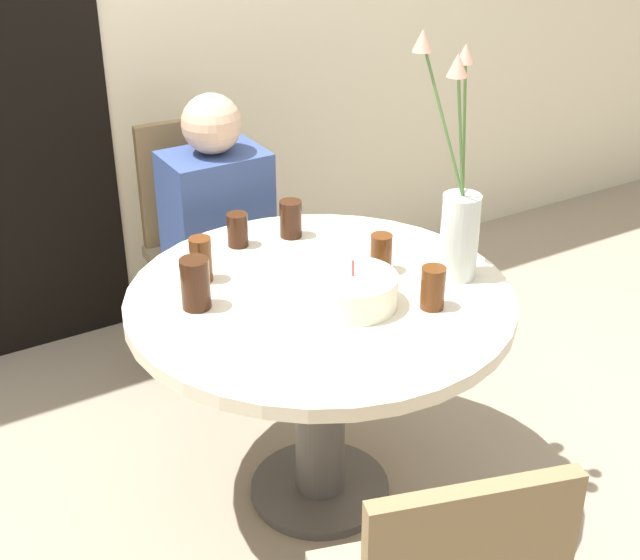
{
  "coord_description": "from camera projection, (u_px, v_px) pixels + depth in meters",
  "views": [
    {
      "loc": [
        -1.09,
        -1.82,
        1.87
      ],
      "look_at": [
        0.0,
        0.0,
        0.74
      ],
      "focal_mm": 50.0,
      "sensor_mm": 36.0,
      "label": 1
    }
  ],
  "objects": [
    {
      "name": "drink_glass_2",
      "position": [
        238.0,
        230.0,
        2.66
      ],
      "size": [
        0.06,
        0.06,
        0.1
      ],
      "color": "#33190C",
      "rests_on": "dining_table"
    },
    {
      "name": "drink_glass_5",
      "position": [
        433.0,
        288.0,
        2.32
      ],
      "size": [
        0.06,
        0.06,
        0.12
      ],
      "color": "#51280F",
      "rests_on": "dining_table"
    },
    {
      "name": "birthday_cake",
      "position": [
        352.0,
        290.0,
        2.34
      ],
      "size": [
        0.24,
        0.24,
        0.13
      ],
      "color": "white",
      "rests_on": "dining_table"
    },
    {
      "name": "side_plate",
      "position": [
        317.0,
        256.0,
        2.6
      ],
      "size": [
        0.22,
        0.22,
        0.01
      ],
      "color": "white",
      "rests_on": "dining_table"
    },
    {
      "name": "person_woman",
      "position": [
        219.0,
        250.0,
        3.12
      ],
      "size": [
        0.34,
        0.24,
        1.05
      ],
      "color": "#383333",
      "rests_on": "ground_plane"
    },
    {
      "name": "chair_near_front",
      "position": [
        203.0,
        232.0,
        3.25
      ],
      "size": [
        0.42,
        0.42,
        0.89
      ],
      "rotation": [
        0.0,
        0.0,
        -0.06
      ],
      "color": "#9E896B",
      "rests_on": "ground_plane"
    },
    {
      "name": "ground_plane",
      "position": [
        320.0,
        491.0,
        2.75
      ],
      "size": [
        16.0,
        16.0,
        0.0
      ],
      "primitive_type": "plane",
      "color": "gray"
    },
    {
      "name": "drink_glass_1",
      "position": [
        201.0,
        259.0,
        2.46
      ],
      "size": [
        0.06,
        0.06,
        0.13
      ],
      "color": "#51280F",
      "rests_on": "dining_table"
    },
    {
      "name": "dining_table",
      "position": [
        320.0,
        339.0,
        2.49
      ],
      "size": [
        1.06,
        1.06,
        0.7
      ],
      "color": "beige",
      "rests_on": "ground_plane"
    },
    {
      "name": "drink_glass_4",
      "position": [
        195.0,
        284.0,
        2.32
      ],
      "size": [
        0.08,
        0.08,
        0.14
      ],
      "color": "#33190C",
      "rests_on": "dining_table"
    },
    {
      "name": "flower_vase",
      "position": [
        458.0,
        213.0,
        2.41
      ],
      "size": [
        0.19,
        0.25,
        0.67
      ],
      "color": "silver",
      "rests_on": "dining_table"
    },
    {
      "name": "drink_glass_3",
      "position": [
        381.0,
        253.0,
        2.51
      ],
      "size": [
        0.06,
        0.06,
        0.11
      ],
      "color": "#51280F",
      "rests_on": "dining_table"
    },
    {
      "name": "drink_glass_0",
      "position": [
        291.0,
        219.0,
        2.71
      ],
      "size": [
        0.07,
        0.07,
        0.12
      ],
      "color": "#33190C",
      "rests_on": "dining_table"
    }
  ]
}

